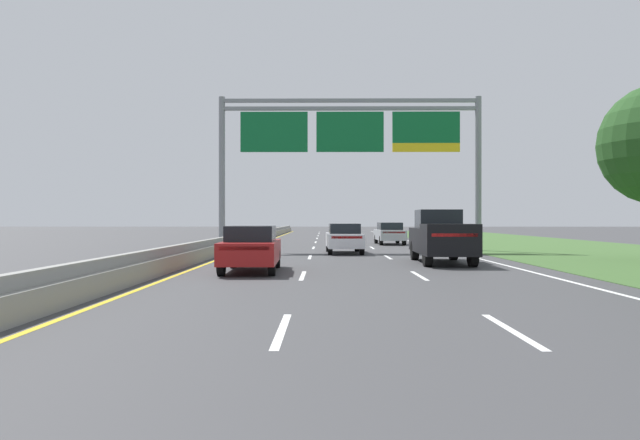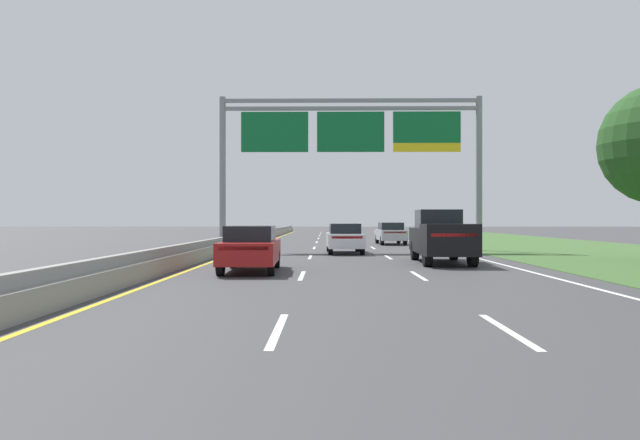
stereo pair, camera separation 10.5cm
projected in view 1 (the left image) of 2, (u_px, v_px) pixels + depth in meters
name	position (u px, v px, depth m)	size (l,w,h in m)	color
ground_plane	(344.00, 250.00, 33.78)	(220.00, 220.00, 0.00)	#3D3D3F
lane_striping	(344.00, 250.00, 33.32)	(11.96, 106.00, 0.01)	white
grass_verge_right	(582.00, 250.00, 33.67)	(14.00, 110.00, 0.02)	#3D602D
median_barrier_concrete	(232.00, 244.00, 33.83)	(0.60, 110.00, 0.85)	gray
overhead_sign_gantry	(350.00, 140.00, 32.88)	(15.06, 0.42, 8.83)	gray
pickup_truck_black	(441.00, 237.00, 23.64)	(2.13, 5.45, 2.20)	black
car_white_centre_lane_sedan	(344.00, 238.00, 30.50)	(1.94, 4.45, 1.57)	silver
car_silver_right_lane_sedan	(390.00, 233.00, 41.35)	(1.93, 4.45, 1.57)	#B2B5BA
car_red_left_lane_sedan	(251.00, 248.00, 19.70)	(1.94, 4.45, 1.57)	maroon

